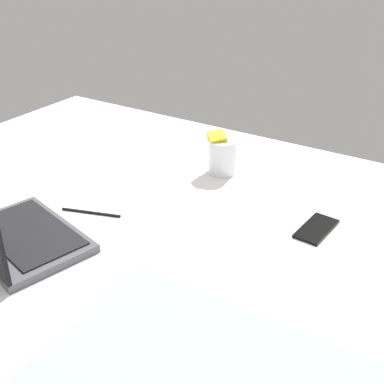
{
  "coord_description": "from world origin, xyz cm",
  "views": [
    {
      "loc": [
        -73.0,
        88.51,
        87.16
      ],
      "look_at": [
        -10.62,
        -10.42,
        24.0
      ],
      "focal_mm": 46.4,
      "sensor_mm": 36.0,
      "label": 1
    }
  ],
  "objects": [
    {
      "name": "cell_phone",
      "position": [
        -42.73,
        -19.52,
        18.4
      ],
      "size": [
        7.97,
        14.53,
        0.8
      ],
      "primitive_type": "cube",
      "rotation": [
        0.0,
        0.0,
        6.2
      ],
      "color": "black",
      "rests_on": "bed_mattress"
    },
    {
      "name": "charger_cable",
      "position": [
        11.95,
        5.26,
        18.3
      ],
      "size": [
        16.32,
        5.93,
        0.6
      ],
      "primitive_type": "cube",
      "rotation": [
        0.0,
        0.0,
        0.32
      ],
      "color": "black",
      "rests_on": "bed_mattress"
    },
    {
      "name": "laptop",
      "position": [
        17.31,
        27.41,
        22.41
      ],
      "size": [
        37.72,
        30.56,
        23.0
      ],
      "rotation": [
        0.0,
        0.0,
        -0.25
      ],
      "color": "#4C4C51",
      "rests_on": "bed_mattress"
    },
    {
      "name": "bed_mattress",
      "position": [
        0.0,
        0.0,
        9.0
      ],
      "size": [
        180.0,
        140.0,
        18.0
      ],
      "primitive_type": "cube",
      "color": "white",
      "rests_on": "ground"
    },
    {
      "name": "snack_cup",
      "position": [
        -5.37,
        -36.23,
        23.98
      ],
      "size": [
        10.01,
        9.1,
        13.72
      ],
      "color": "silver",
      "rests_on": "bed_mattress"
    }
  ]
}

